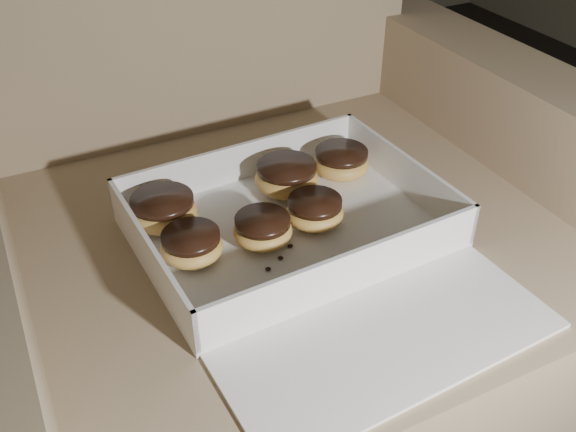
{
  "coord_description": "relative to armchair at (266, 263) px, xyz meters",
  "views": [
    {
      "loc": [
        -0.13,
        -0.09,
        0.95
      ],
      "look_at": [
        0.17,
        0.51,
        0.46
      ],
      "focal_mm": 40.0,
      "sensor_mm": 36.0,
      "label": 1
    }
  ],
  "objects": [
    {
      "name": "armchair",
      "position": [
        0.0,
        0.0,
        0.0
      ],
      "size": [
        0.93,
        0.78,
        0.97
      ],
      "color": "#8B7858",
      "rests_on": "floor"
    },
    {
      "name": "bakery_box",
      "position": [
        -0.0,
        -0.14,
        0.14
      ],
      "size": [
        0.4,
        0.47,
        0.07
      ],
      "rotation": [
        0.0,
        0.0,
        0.05
      ],
      "color": "white",
      "rests_on": "armchair"
    },
    {
      "name": "donut_a",
      "position": [
        0.03,
        -0.1,
        0.16
      ],
      "size": [
        0.08,
        0.08,
        0.04
      ],
      "color": "#E7AC51",
      "rests_on": "bakery_box"
    },
    {
      "name": "donut_b",
      "position": [
        0.03,
        -0.02,
        0.16
      ],
      "size": [
        0.09,
        0.09,
        0.05
      ],
      "color": "#E7AC51",
      "rests_on": "bakery_box"
    },
    {
      "name": "donut_c",
      "position": [
        -0.14,
        -0.1,
        0.16
      ],
      "size": [
        0.08,
        0.08,
        0.04
      ],
      "color": "#E7AC51",
      "rests_on": "bakery_box"
    },
    {
      "name": "donut_d",
      "position": [
        0.12,
        -0.01,
        0.16
      ],
      "size": [
        0.08,
        0.08,
        0.04
      ],
      "color": "#E7AC51",
      "rests_on": "bakery_box"
    },
    {
      "name": "donut_e",
      "position": [
        -0.05,
        -0.11,
        0.16
      ],
      "size": [
        0.08,
        0.08,
        0.04
      ],
      "color": "#E7AC51",
      "rests_on": "bakery_box"
    },
    {
      "name": "donut_f",
      "position": [
        -0.15,
        -0.02,
        0.16
      ],
      "size": [
        0.09,
        0.09,
        0.04
      ],
      "color": "#E7AC51",
      "rests_on": "bakery_box"
    },
    {
      "name": "crumb_a",
      "position": [
        -0.05,
        -0.15,
        0.14
      ],
      "size": [
        0.01,
        0.01,
        0.0
      ],
      "primitive_type": "ellipsoid",
      "color": "black",
      "rests_on": "bakery_box"
    },
    {
      "name": "crumb_b",
      "position": [
        -0.02,
        -0.13,
        0.14
      ],
      "size": [
        0.01,
        0.01,
        0.0
      ],
      "primitive_type": "ellipsoid",
      "color": "black",
      "rests_on": "bakery_box"
    },
    {
      "name": "crumb_c",
      "position": [
        -0.07,
        -0.16,
        0.14
      ],
      "size": [
        0.01,
        0.01,
        0.0
      ],
      "primitive_type": "ellipsoid",
      "color": "black",
      "rests_on": "bakery_box"
    },
    {
      "name": "crumb_d",
      "position": [
        -0.16,
        -0.23,
        0.14
      ],
      "size": [
        0.01,
        0.01,
        0.0
      ],
      "primitive_type": "ellipsoid",
      "color": "black",
      "rests_on": "bakery_box"
    }
  ]
}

